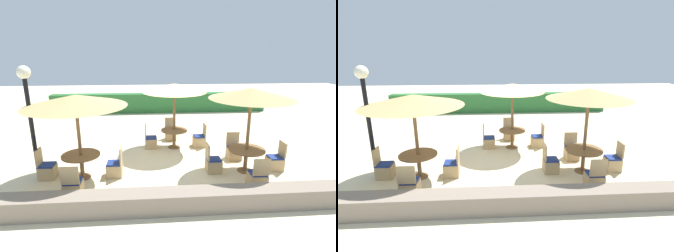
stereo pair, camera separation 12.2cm
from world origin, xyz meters
TOP-DOWN VIEW (x-y plane):
  - ground_plane at (0.00, 0.00)m, footprint 40.00×40.00m
  - hedge_row at (0.00, 6.87)m, footprint 13.00×0.70m
  - stone_border at (0.00, -3.56)m, footprint 10.00×0.56m
  - lamp_post at (-4.03, -1.65)m, footprint 0.36×0.36m
  - parasol_center at (0.24, 0.65)m, footprint 2.39×2.39m
  - round_table_center at (0.24, 0.65)m, footprint 1.02×1.02m
  - patio_chair_center_north at (0.19, 1.60)m, footprint 0.46×0.46m
  - patio_chair_center_west at (-0.68, 0.68)m, footprint 0.46×0.46m
  - patio_chair_center_east at (1.27, 0.71)m, footprint 0.46×0.46m
  - parasol_front_left at (-2.76, -1.66)m, footprint 2.87×2.87m
  - round_table_front_left at (-2.76, -1.66)m, footprint 1.12×1.12m
  - patio_chair_front_left_east at (-1.79, -1.63)m, footprint 0.46×0.46m
  - patio_chair_front_left_south at (-2.75, -2.73)m, footprint 0.46×0.46m
  - patio_chair_front_left_west at (-3.80, -1.61)m, footprint 0.46×0.46m
  - parasol_front_right at (2.28, -1.62)m, footprint 2.51×2.51m
  - round_table_front_right at (2.28, -1.62)m, footprint 1.13×1.13m
  - patio_chair_front_right_east at (3.28, -1.56)m, footprint 0.46×0.46m
  - patio_chair_front_right_north at (2.22, -0.63)m, footprint 0.46×0.46m
  - patio_chair_front_right_west at (1.25, -1.58)m, footprint 0.46×0.46m
  - patio_chair_front_right_south at (2.25, -2.63)m, footprint 0.46×0.46m

SIDE VIEW (x-z plane):
  - ground_plane at x=0.00m, z-range 0.00..0.00m
  - stone_border at x=0.00m, z-range 0.00..0.51m
  - patio_chair_center_north at x=0.19m, z-range -0.20..0.73m
  - patio_chair_center_west at x=-0.68m, z-range -0.20..0.73m
  - patio_chair_center_east at x=1.27m, z-range -0.20..0.73m
  - patio_chair_front_left_east at x=-1.79m, z-range -0.20..0.73m
  - patio_chair_front_left_south at x=-2.75m, z-range -0.20..0.73m
  - patio_chair_front_left_west at x=-3.80m, z-range -0.20..0.73m
  - patio_chair_front_right_east at x=3.28m, z-range -0.20..0.73m
  - patio_chair_front_right_north at x=2.22m, z-range -0.20..0.73m
  - patio_chair_front_right_west at x=1.25m, z-range -0.20..0.73m
  - patio_chair_front_right_south at x=2.25m, z-range -0.20..0.73m
  - round_table_center at x=0.24m, z-range 0.20..0.93m
  - hedge_row at x=0.00m, z-range 0.00..1.16m
  - round_table_front_left at x=-2.76m, z-range 0.22..0.97m
  - round_table_front_right at x=2.28m, z-range 0.23..0.98m
  - parasol_center at x=0.24m, z-range 1.09..3.61m
  - parasol_front_left at x=-2.76m, z-range 1.09..3.61m
  - lamp_post at x=-4.03m, z-range 0.69..4.01m
  - parasol_front_right at x=2.28m, z-range 1.15..3.80m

